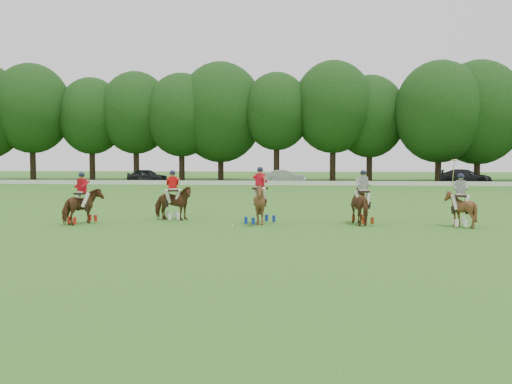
# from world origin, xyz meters

# --- Properties ---
(ground) EXTENTS (180.00, 180.00, 0.00)m
(ground) POSITION_xyz_m (0.00, 0.00, 0.00)
(ground) COLOR #2A631C
(ground) RESTS_ON ground
(tree_line) EXTENTS (117.98, 14.32, 14.75)m
(tree_line) POSITION_xyz_m (0.26, 48.05, 8.23)
(tree_line) COLOR black
(tree_line) RESTS_ON ground
(boundary_rail) EXTENTS (120.00, 0.10, 0.44)m
(boundary_rail) POSITION_xyz_m (0.00, 38.00, 0.22)
(boundary_rail) COLOR white
(boundary_rail) RESTS_ON ground
(car_left) EXTENTS (4.72, 2.54, 1.52)m
(car_left) POSITION_xyz_m (-14.25, 42.50, 0.76)
(car_left) COLOR black
(car_left) RESTS_ON ground
(car_mid) EXTENTS (4.60, 2.07, 1.46)m
(car_mid) POSITION_xyz_m (1.17, 42.50, 0.73)
(car_mid) COLOR #939498
(car_mid) RESTS_ON ground
(car_right) EXTENTS (5.77, 3.93, 1.55)m
(car_right) POSITION_xyz_m (20.44, 42.50, 0.78)
(car_right) COLOR black
(car_right) RESTS_ON ground
(polo_red_a) EXTENTS (1.58, 1.98, 2.24)m
(polo_red_a) POSITION_xyz_m (-6.09, 3.69, 0.80)
(polo_red_a) COLOR #4D2E14
(polo_red_a) RESTS_ON ground
(polo_red_b) EXTENTS (1.90, 1.76, 2.28)m
(polo_red_b) POSITION_xyz_m (-2.58, 5.57, 0.81)
(polo_red_b) COLOR #4D2E14
(polo_red_b) RESTS_ON ground
(polo_red_c) EXTENTS (2.13, 2.16, 2.47)m
(polo_red_c) POSITION_xyz_m (1.54, 4.25, 0.91)
(polo_red_c) COLOR #4D2E14
(polo_red_c) RESTS_ON ground
(polo_stripe_a) EXTENTS (1.36, 2.09, 2.33)m
(polo_stripe_a) POSITION_xyz_m (5.93, 4.74, 0.85)
(polo_stripe_a) COLOR #4D2E14
(polo_stripe_a) RESTS_ON ground
(polo_stripe_b) EXTENTS (1.40, 1.52, 2.75)m
(polo_stripe_b) POSITION_xyz_m (9.86, 4.17, 0.78)
(polo_stripe_b) COLOR #4D2E14
(polo_stripe_b) RESTS_ON ground
(polo_ball) EXTENTS (0.09, 0.09, 0.09)m
(polo_ball) POSITION_xyz_m (0.46, 3.35, 0.04)
(polo_ball) COLOR white
(polo_ball) RESTS_ON ground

